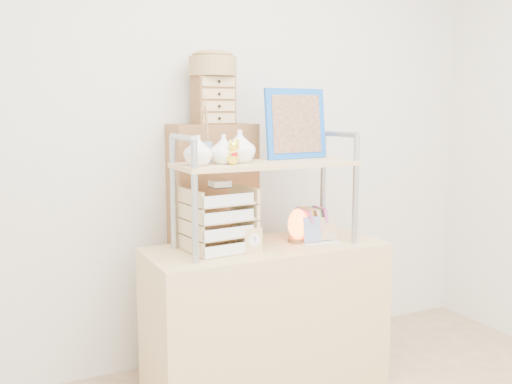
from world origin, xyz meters
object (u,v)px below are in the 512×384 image
Objects in this scene: desk at (266,317)px; letter_tray at (220,223)px; cabinet at (213,247)px; salt_lamp at (297,225)px.

desk is 0.57m from letter_tray.
cabinet is 7.77× the size of salt_lamp.
cabinet is 0.44m from letter_tray.
letter_tray is at bearing -106.51° from cabinet.
cabinet is at bearing 110.22° from desk.
cabinet is (-0.14, 0.37, 0.30)m from desk.
salt_lamp is (0.43, -0.00, -0.05)m from letter_tray.
letter_tray reaches higher than desk.
salt_lamp is (0.18, 0.00, 0.46)m from desk.
letter_tray is (-0.25, 0.00, 0.51)m from desk.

